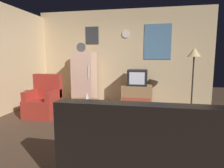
% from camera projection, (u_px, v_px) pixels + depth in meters
% --- Properties ---
extents(ground_plane, '(12.00, 12.00, 0.00)m').
position_uv_depth(ground_plane, '(103.00, 130.00, 3.59)').
color(ground_plane, '#4C3828').
extents(wall_with_art, '(5.20, 0.12, 2.76)m').
position_uv_depth(wall_with_art, '(122.00, 56.00, 5.78)').
color(wall_with_art, '#D1B284').
rests_on(wall_with_art, ground_plane).
extents(fridge, '(0.60, 0.62, 1.77)m').
position_uv_depth(fridge, '(84.00, 78.00, 5.63)').
color(fridge, beige).
rests_on(fridge, ground_plane).
extents(tv_stand, '(0.84, 0.53, 0.58)m').
position_uv_depth(tv_stand, '(137.00, 95.00, 5.41)').
color(tv_stand, '#9E754C').
rests_on(tv_stand, ground_plane).
extents(crt_tv, '(0.54, 0.51, 0.44)m').
position_uv_depth(crt_tv, '(137.00, 77.00, 5.34)').
color(crt_tv, black).
rests_on(crt_tv, tv_stand).
extents(standing_lamp, '(0.32, 0.32, 1.59)m').
position_uv_depth(standing_lamp, '(194.00, 57.00, 4.57)').
color(standing_lamp, '#332D28').
rests_on(standing_lamp, ground_plane).
extents(coffee_table, '(0.72, 0.72, 0.46)m').
position_uv_depth(coffee_table, '(84.00, 111.00, 4.00)').
color(coffee_table, '#9E754C').
rests_on(coffee_table, ground_plane).
extents(wine_glass, '(0.05, 0.05, 0.15)m').
position_uv_depth(wine_glass, '(87.00, 97.00, 3.94)').
color(wine_glass, silver).
rests_on(wine_glass, coffee_table).
extents(mug_ceramic_white, '(0.08, 0.08, 0.09)m').
position_uv_depth(mug_ceramic_white, '(87.00, 98.00, 4.00)').
color(mug_ceramic_white, silver).
rests_on(mug_ceramic_white, coffee_table).
extents(remote_control, '(0.15, 0.11, 0.02)m').
position_uv_depth(remote_control, '(75.00, 101.00, 3.87)').
color(remote_control, black).
rests_on(remote_control, coffee_table).
extents(armchair, '(0.68, 0.68, 0.96)m').
position_uv_depth(armchair, '(44.00, 101.00, 4.44)').
color(armchair, '#A52D23').
rests_on(armchair, ground_plane).
extents(couch, '(1.70, 0.80, 0.92)m').
position_uv_depth(couch, '(141.00, 153.00, 2.09)').
color(couch, black).
rests_on(couch, ground_plane).
extents(book_stack, '(0.22, 0.16, 0.08)m').
position_uv_depth(book_stack, '(157.00, 106.00, 5.22)').
color(book_stack, '#5D59B8').
rests_on(book_stack, ground_plane).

